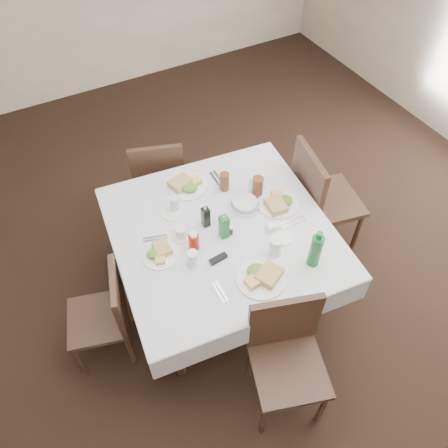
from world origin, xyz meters
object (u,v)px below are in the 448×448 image
(dining_table, at_px, (222,237))
(water_n, at_px, (175,204))
(chair_south, at_px, (286,350))
(oil_cruet_green, at_px, (224,226))
(coffee_mug, at_px, (181,233))
(chair_north, at_px, (159,175))
(chair_east, at_px, (318,196))
(water_w, at_px, (193,259))
(green_bottle, at_px, (316,250))
(water_s, at_px, (275,247))
(chair_west, at_px, (108,311))
(oil_cruet_dark, at_px, (206,216))
(bread_basket, at_px, (245,205))
(water_e, at_px, (254,185))
(ketchup_bottle, at_px, (194,241))

(dining_table, bearing_deg, water_n, 121.97)
(chair_south, height_order, water_n, chair_south)
(oil_cruet_green, xyz_separation_m, coffee_mug, (-0.26, 0.13, -0.06))
(chair_north, xyz_separation_m, chair_east, (0.99, -0.89, 0.07))
(water_w, relative_size, green_bottle, 0.43)
(chair_south, xyz_separation_m, water_s, (0.22, 0.51, 0.30))
(chair_west, xyz_separation_m, oil_cruet_green, (0.88, -0.00, 0.39))
(water_n, bearing_deg, chair_west, -151.74)
(chair_east, bearing_deg, chair_north, 138.06)
(dining_table, bearing_deg, oil_cruet_dark, 128.42)
(water_n, distance_m, bread_basket, 0.50)
(water_s, distance_m, oil_cruet_green, 0.36)
(chair_south, height_order, water_w, chair_south)
(chair_west, distance_m, bread_basket, 1.19)
(water_e, height_order, water_w, water_e)
(chair_south, height_order, oil_cruet_dark, oil_cruet_dark)
(chair_west, distance_m, water_s, 1.19)
(water_n, distance_m, oil_cruet_dark, 0.26)
(water_n, bearing_deg, chair_east, -12.64)
(bread_basket, relative_size, ketchup_bottle, 1.32)
(bread_basket, bearing_deg, chair_west, -172.38)
(chair_west, xyz_separation_m, water_e, (1.27, 0.25, 0.36))
(chair_north, relative_size, oil_cruet_dark, 4.39)
(dining_table, height_order, oil_cruet_green, oil_cruet_green)
(chair_south, relative_size, water_w, 7.31)
(ketchup_bottle, relative_size, green_bottle, 0.50)
(ketchup_bottle, bearing_deg, water_e, 22.46)
(chair_west, relative_size, oil_cruet_green, 3.52)
(bread_basket, height_order, oil_cruet_dark, oil_cruet_dark)
(water_w, relative_size, bread_basket, 0.65)
(chair_east, relative_size, water_w, 8.06)
(water_n, xyz_separation_m, water_s, (0.41, -0.67, 0.01))
(oil_cruet_green, bearing_deg, chair_west, 179.69)
(bread_basket, bearing_deg, oil_cruet_dark, -177.94)
(water_e, bearing_deg, oil_cruet_dark, -166.11)
(dining_table, bearing_deg, chair_south, -91.24)
(dining_table, distance_m, chair_east, 0.91)
(chair_west, relative_size, bread_basket, 4.23)
(chair_west, bearing_deg, water_s, -15.19)
(water_w, relative_size, oil_cruet_green, 0.54)
(chair_east, height_order, water_n, chair_east)
(chair_west, distance_m, water_e, 1.34)
(chair_west, height_order, water_s, water_s)
(chair_east, bearing_deg, dining_table, -175.28)
(water_s, relative_size, bread_basket, 0.75)
(water_e, bearing_deg, chair_south, -110.44)
(bread_basket, xyz_separation_m, coffee_mug, (-0.51, -0.03, 0.01))
(chair_east, height_order, oil_cruet_dark, chair_east)
(chair_north, height_order, water_n, chair_north)
(oil_cruet_green, height_order, ketchup_bottle, oil_cruet_green)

